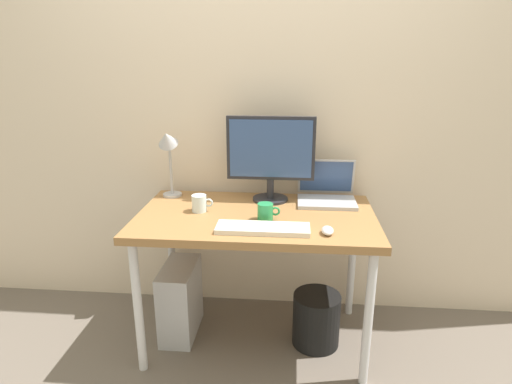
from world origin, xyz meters
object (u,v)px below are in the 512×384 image
desk_lamp (168,149)px  computer_tower (180,300)px  desk (256,227)px  monitor (271,154)px  glass_cup (200,203)px  coffee_mug (266,212)px  mouse (328,231)px  wastebasket (316,319)px  laptop (326,191)px  keyboard (263,228)px

desk_lamp → computer_tower: bearing=-69.1°
desk → monitor: size_ratio=2.53×
monitor → desk_lamp: (-0.58, 0.00, 0.02)m
monitor → glass_cup: bearing=-149.1°
desk → coffee_mug: coffee_mug is taller
mouse → wastebasket: 0.66m
laptop → computer_tower: bearing=-164.5°
desk_lamp → mouse: size_ratio=4.57×
coffee_mug → desk: bearing=125.7°
desk → glass_cup: 0.32m
coffee_mug → computer_tower: bearing=168.6°
desk → desk_lamp: bearing=155.9°
desk_lamp → keyboard: size_ratio=0.94×
monitor → keyboard: bearing=-91.1°
desk → computer_tower: bearing=177.1°
desk_lamp → mouse: bearing=-28.2°
mouse → laptop: bearing=87.0°
monitor → wastebasket: monitor is taller
desk → laptop: 0.47m
keyboard → coffee_mug: 0.15m
desk → computer_tower: size_ratio=2.94×
laptop → desk_lamp: desk_lamp is taller
desk → mouse: 0.43m
keyboard → mouse: (0.30, -0.01, 0.01)m
desk → wastebasket: desk is taller
coffee_mug → glass_cup: bearing=165.5°
mouse → desk: bearing=146.4°
laptop → wastebasket: (-0.04, -0.26, -0.66)m
coffee_mug → keyboard: bearing=-91.3°
desk → keyboard: (0.05, -0.22, 0.08)m
glass_cup → mouse: bearing=-20.9°
monitor → coffee_mug: bearing=-91.1°
desk_lamp → computer_tower: (0.08, -0.21, -0.84)m
desk → glass_cup: size_ratio=10.92×
keyboard → wastebasket: 0.71m
monitor → wastebasket: 0.95m
keyboard → laptop: bearing=55.4°
glass_cup → computer_tower: size_ratio=0.27×
monitor → desk_lamp: monitor is taller
desk_lamp → laptop: bearing=1.1°
monitor → mouse: monitor is taller
mouse → wastebasket: bearing=94.1°
desk → keyboard: keyboard is taller
monitor → computer_tower: bearing=-157.2°
keyboard → computer_tower: size_ratio=1.05×
laptop → wastebasket: laptop is taller
computer_tower → monitor: bearing=22.8°
laptop → wastebasket: size_ratio=1.07×
mouse → glass_cup: 0.70m
desk → coffee_mug: bearing=-54.3°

